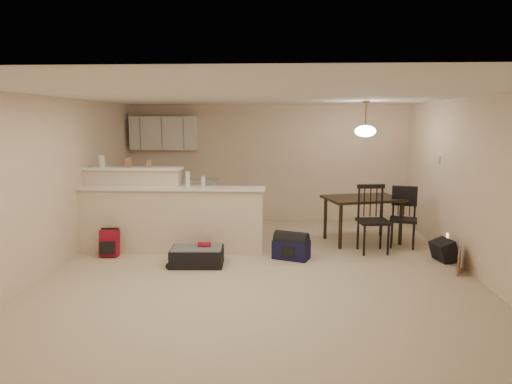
# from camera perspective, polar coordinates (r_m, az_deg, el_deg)

# --- Properties ---
(room) EXTENTS (7.00, 7.02, 2.50)m
(room) POSITION_cam_1_polar(r_m,az_deg,el_deg) (6.44, 0.58, 0.80)
(room) COLOR beige
(room) RESTS_ON ground
(breakfast_bar) EXTENTS (3.08, 0.58, 1.39)m
(breakfast_bar) POSITION_cam_1_polar(r_m,az_deg,el_deg) (7.77, -12.21, -2.81)
(breakfast_bar) COLOR beige
(breakfast_bar) RESTS_ON ground
(upper_cabinets) EXTENTS (1.40, 0.34, 0.70)m
(upper_cabinets) POSITION_cam_1_polar(r_m,az_deg,el_deg) (10.00, -11.44, 7.23)
(upper_cabinets) COLOR white
(upper_cabinets) RESTS_ON room
(kitchen_counter) EXTENTS (1.80, 0.60, 0.90)m
(kitchen_counter) POSITION_cam_1_polar(r_m,az_deg,el_deg) (9.97, -10.26, -1.13)
(kitchen_counter) COLOR white
(kitchen_counter) RESTS_ON ground
(thermostat) EXTENTS (0.02, 0.12, 0.12)m
(thermostat) POSITION_cam_1_polar(r_m,az_deg,el_deg) (8.40, 21.87, 3.76)
(thermostat) COLOR beige
(thermostat) RESTS_ON room
(jar) EXTENTS (0.10, 0.10, 0.20)m
(jar) POSITION_cam_1_polar(r_m,az_deg,el_deg) (8.08, -18.73, 3.68)
(jar) COLOR silver
(jar) RESTS_ON breakfast_bar
(cereal_box) EXTENTS (0.10, 0.07, 0.16)m
(cereal_box) POSITION_cam_1_polar(r_m,az_deg,el_deg) (7.93, -15.66, 3.59)
(cereal_box) COLOR #9B6C50
(cereal_box) RESTS_ON breakfast_bar
(small_box) EXTENTS (0.08, 0.06, 0.12)m
(small_box) POSITION_cam_1_polar(r_m,az_deg,el_deg) (7.83, -13.21, 3.47)
(small_box) COLOR #9B6C50
(small_box) RESTS_ON breakfast_bar
(bottle_a) EXTENTS (0.07, 0.07, 0.26)m
(bottle_a) POSITION_cam_1_polar(r_m,az_deg,el_deg) (7.47, -8.54, 1.59)
(bottle_a) COLOR silver
(bottle_a) RESTS_ON breakfast_bar
(bottle_b) EXTENTS (0.06, 0.06, 0.18)m
(bottle_b) POSITION_cam_1_polar(r_m,az_deg,el_deg) (7.43, -6.60, 1.28)
(bottle_b) COLOR silver
(bottle_b) RESTS_ON breakfast_bar
(dining_table) EXTENTS (1.49, 1.19, 0.81)m
(dining_table) POSITION_cam_1_polar(r_m,az_deg,el_deg) (8.34, 13.19, -1.31)
(dining_table) COLOR black
(dining_table) RESTS_ON ground
(pendant_lamp) EXTENTS (0.36, 0.36, 0.62)m
(pendant_lamp) POSITION_cam_1_polar(r_m,az_deg,el_deg) (8.22, 13.51, 7.48)
(pendant_lamp) COLOR brown
(pendant_lamp) RESTS_ON room
(dining_chair_near) EXTENTS (0.53, 0.51, 1.11)m
(dining_chair_near) POSITION_cam_1_polar(r_m,az_deg,el_deg) (7.74, 14.47, -3.34)
(dining_chair_near) COLOR black
(dining_chair_near) RESTS_ON ground
(dining_chair_far) EXTENTS (0.54, 0.53, 1.01)m
(dining_chair_far) POSITION_cam_1_polar(r_m,az_deg,el_deg) (8.24, 17.95, -3.11)
(dining_chair_far) COLOR black
(dining_chair_far) RESTS_ON ground
(suitcase) EXTENTS (0.80, 0.54, 0.26)m
(suitcase) POSITION_cam_1_polar(r_m,az_deg,el_deg) (6.99, -7.37, -8.02)
(suitcase) COLOR black
(suitcase) RESTS_ON ground
(red_backpack) EXTENTS (0.30, 0.20, 0.43)m
(red_backpack) POSITION_cam_1_polar(r_m,az_deg,el_deg) (7.73, -17.85, -6.10)
(red_backpack) COLOR maroon
(red_backpack) RESTS_ON ground
(navy_duffel) EXTENTS (0.62, 0.48, 0.30)m
(navy_duffel) POSITION_cam_1_polar(r_m,az_deg,el_deg) (7.26, 4.43, -7.17)
(navy_duffel) COLOR #13133C
(navy_duffel) RESTS_ON ground
(black_daypack) EXTENTS (0.33, 0.41, 0.32)m
(black_daypack) POSITION_cam_1_polar(r_m,az_deg,el_deg) (7.70, 22.43, -6.82)
(black_daypack) COLOR black
(black_daypack) RESTS_ON ground
(cardboard_sheet) EXTENTS (0.22, 0.45, 0.37)m
(cardboard_sheet) POSITION_cam_1_polar(r_m,az_deg,el_deg) (7.22, 24.05, -7.77)
(cardboard_sheet) COLOR #9B6C50
(cardboard_sheet) RESTS_ON ground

